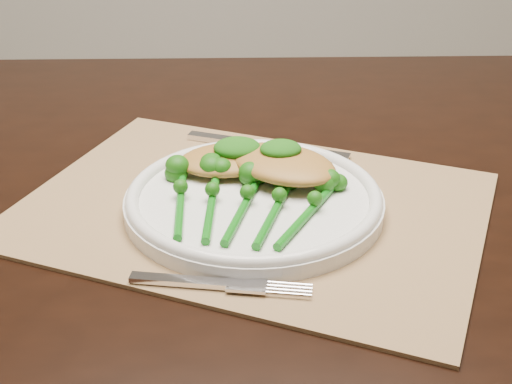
{
  "coord_description": "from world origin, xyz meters",
  "views": [
    {
      "loc": [
        -0.12,
        -0.84,
        1.14
      ],
      "look_at": [
        -0.08,
        -0.16,
        0.78
      ],
      "focal_mm": 50.0,
      "sensor_mm": 36.0,
      "label": 1
    }
  ],
  "objects": [
    {
      "name": "chicken_fillet_left",
      "position": [
        -0.11,
        -0.08,
        0.78
      ],
      "size": [
        0.13,
        0.1,
        0.02
      ],
      "primitive_type": "ellipsoid",
      "rotation": [
        0.0,
        0.0,
        0.16
      ],
      "color": "#AE7932",
      "rests_on": "dinner_plate"
    },
    {
      "name": "placemat",
      "position": [
        -0.08,
        -0.14,
        0.75
      ],
      "size": [
        0.61,
        0.54,
        0.0
      ],
      "primitive_type": "cube",
      "rotation": [
        0.0,
        0.0,
        -0.43
      ],
      "color": "olive",
      "rests_on": "dining_table"
    },
    {
      "name": "pesto_dollop_right",
      "position": [
        -0.05,
        -0.1,
        0.8
      ],
      "size": [
        0.05,
        0.04,
        0.02
      ],
      "primitive_type": "ellipsoid",
      "color": "#0F4409",
      "rests_on": "chicken_fillet_right"
    },
    {
      "name": "knife",
      "position": [
        -0.08,
        0.02,
        0.76
      ],
      "size": [
        0.21,
        0.1,
        0.01
      ],
      "rotation": [
        0.0,
        0.0,
        -0.39
      ],
      "color": "silver",
      "rests_on": "placemat"
    },
    {
      "name": "broccolini_bundle",
      "position": [
        -0.1,
        -0.19,
        0.78
      ],
      "size": [
        0.2,
        0.21,
        0.04
      ],
      "rotation": [
        0.0,
        0.0,
        -0.24
      ],
      "color": "#0C5C0E",
      "rests_on": "dinner_plate"
    },
    {
      "name": "dinner_plate",
      "position": [
        -0.08,
        -0.15,
        0.77
      ],
      "size": [
        0.28,
        0.28,
        0.03
      ],
      "color": "silver",
      "rests_on": "placemat"
    },
    {
      "name": "chicken_fillet_right",
      "position": [
        -0.05,
        -0.11,
        0.79
      ],
      "size": [
        0.16,
        0.15,
        0.03
      ],
      "primitive_type": "ellipsoid",
      "rotation": [
        0.0,
        0.0,
        -0.7
      ],
      "color": "#AE7932",
      "rests_on": "dinner_plate"
    },
    {
      "name": "fork",
      "position": [
        -0.11,
        -0.3,
        0.76
      ],
      "size": [
        0.17,
        0.05,
        0.01
      ],
      "rotation": [
        0.0,
        0.0,
        -0.19
      ],
      "color": "silver",
      "rests_on": "placemat"
    },
    {
      "name": "pesto_dollop_left",
      "position": [
        -0.1,
        -0.08,
        0.8
      ],
      "size": [
        0.06,
        0.05,
        0.02
      ],
      "primitive_type": "ellipsoid",
      "color": "#0F4409",
      "rests_on": "chicken_fillet_left"
    }
  ]
}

